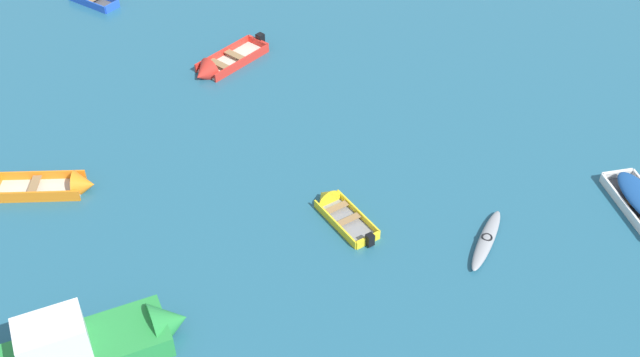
% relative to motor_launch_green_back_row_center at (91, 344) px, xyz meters
% --- Properties ---
extents(motor_launch_green_back_row_center, '(6.80, 4.95, 2.65)m').
position_rel_motor_launch_green_back_row_center_xyz_m(motor_launch_green_back_row_center, '(0.00, 0.00, 0.00)').
color(motor_launch_green_back_row_center, '#288C3D').
rests_on(motor_launch_green_back_row_center, ground_plane).
extents(rowboat_yellow_far_right, '(2.95, 3.33, 1.09)m').
position_rel_motor_launch_green_back_row_center_xyz_m(rowboat_yellow_far_right, '(7.52, 7.93, -0.55)').
color(rowboat_yellow_far_right, gray).
rests_on(rowboat_yellow_far_right, ground_plane).
extents(kayak_grey_midfield_left, '(1.76, 3.57, 0.34)m').
position_rel_motor_launch_green_back_row_center_xyz_m(kayak_grey_midfield_left, '(13.53, 6.60, -0.56)').
color(kayak_grey_midfield_left, gray).
rests_on(kayak_grey_midfield_left, ground_plane).
extents(rowboat_red_cluster_outer, '(3.74, 4.50, 1.38)m').
position_rel_motor_launch_green_back_row_center_xyz_m(rowboat_red_cluster_outer, '(0.72, 17.94, -0.51)').
color(rowboat_red_cluster_outer, beige).
rests_on(rowboat_red_cluster_outer, ground_plane).
extents(rowboat_orange_center, '(4.48, 1.85, 1.26)m').
position_rel_motor_launch_green_back_row_center_xyz_m(rowboat_orange_center, '(-4.02, 8.15, -0.49)').
color(rowboat_orange_center, beige).
rests_on(rowboat_orange_center, ground_plane).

